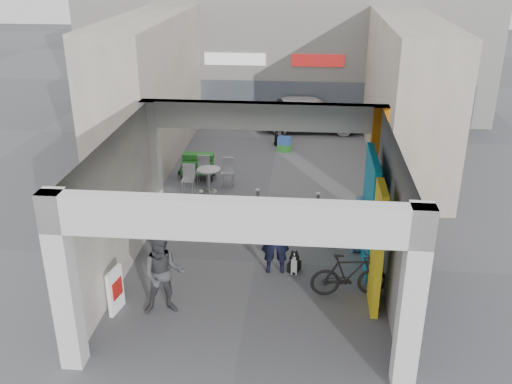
# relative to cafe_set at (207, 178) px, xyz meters

# --- Properties ---
(ground) EXTENTS (90.00, 90.00, 0.00)m
(ground) POSITION_rel_cafe_set_xyz_m (1.99, -4.54, -0.33)
(ground) COLOR #57575C
(ground) RESTS_ON ground
(arcade_canopy) EXTENTS (6.40, 6.45, 6.40)m
(arcade_canopy) POSITION_rel_cafe_set_xyz_m (2.53, -5.36, 1.97)
(arcade_canopy) COLOR silver
(arcade_canopy) RESTS_ON ground
(far_building) EXTENTS (18.00, 4.08, 8.00)m
(far_building) POSITION_rel_cafe_set_xyz_m (1.99, 9.45, 3.66)
(far_building) COLOR white
(far_building) RESTS_ON ground
(plaza_bldg_left) EXTENTS (2.00, 9.00, 5.00)m
(plaza_bldg_left) POSITION_rel_cafe_set_xyz_m (-2.51, 2.96, 2.17)
(plaza_bldg_left) COLOR beige
(plaza_bldg_left) RESTS_ON ground
(plaza_bldg_right) EXTENTS (2.00, 9.00, 5.00)m
(plaza_bldg_right) POSITION_rel_cafe_set_xyz_m (6.49, 2.96, 2.17)
(plaza_bldg_right) COLOR beige
(plaza_bldg_right) RESTS_ON ground
(bollard_left) EXTENTS (0.09, 0.09, 0.86)m
(bollard_left) POSITION_rel_cafe_set_xyz_m (0.26, -2.27, 0.10)
(bollard_left) COLOR gray
(bollard_left) RESTS_ON ground
(bollard_center) EXTENTS (0.09, 0.09, 0.97)m
(bollard_center) POSITION_rel_cafe_set_xyz_m (1.84, -2.29, 0.16)
(bollard_center) COLOR gray
(bollard_center) RESTS_ON ground
(bollard_right) EXTENTS (0.09, 0.09, 0.95)m
(bollard_right) POSITION_rel_cafe_set_xyz_m (3.52, -2.31, 0.14)
(bollard_right) COLOR gray
(bollard_right) RESTS_ON ground
(advert_board_near) EXTENTS (0.19, 0.56, 1.00)m
(advert_board_near) POSITION_rel_cafe_set_xyz_m (-0.76, -6.84, 0.18)
(advert_board_near) COLOR silver
(advert_board_near) RESTS_ON ground
(advert_board_far) EXTENTS (0.15, 0.56, 1.00)m
(advert_board_far) POSITION_rel_cafe_set_xyz_m (-0.76, -2.88, 0.18)
(advert_board_far) COLOR silver
(advert_board_far) RESTS_ON ground
(cafe_set) EXTENTS (1.54, 1.24, 0.93)m
(cafe_set) POSITION_rel_cafe_set_xyz_m (0.00, 0.00, 0.00)
(cafe_set) COLOR #AFAFB4
(cafe_set) RESTS_ON ground
(produce_stand) EXTENTS (1.23, 0.67, 0.81)m
(produce_stand) POSITION_rel_cafe_set_xyz_m (-0.46, 0.84, -0.01)
(produce_stand) COLOR black
(produce_stand) RESTS_ON ground
(crate_stack) EXTENTS (0.54, 0.48, 0.56)m
(crate_stack) POSITION_rel_cafe_set_xyz_m (2.31, 3.85, -0.05)
(crate_stack) COLOR #1C5F1B
(crate_stack) RESTS_ON ground
(border_collie) EXTENTS (0.23, 0.46, 0.63)m
(border_collie) POSITION_rel_cafe_set_xyz_m (2.96, -4.94, -0.08)
(border_collie) COLOR black
(border_collie) RESTS_ON ground
(man_with_dog) EXTENTS (0.73, 0.53, 1.86)m
(man_with_dog) POSITION_rel_cafe_set_xyz_m (2.49, -4.94, 0.60)
(man_with_dog) COLOR black
(man_with_dog) RESTS_ON ground
(man_back_turned) EXTENTS (1.02, 0.87, 1.83)m
(man_back_turned) POSITION_rel_cafe_set_xyz_m (0.28, -6.78, 0.59)
(man_back_turned) COLOR #424245
(man_back_turned) RESTS_ON ground
(man_elderly) EXTENTS (0.81, 0.60, 1.51)m
(man_elderly) POSITION_rel_cafe_set_xyz_m (4.56, -3.70, 0.42)
(man_elderly) COLOR #5680A8
(man_elderly) RESTS_ON ground
(man_crates) EXTENTS (1.14, 0.59, 1.86)m
(man_crates) POSITION_rel_cafe_set_xyz_m (2.09, 4.51, 0.60)
(man_crates) COLOR black
(man_crates) RESTS_ON ground
(bicycle_front) EXTENTS (1.80, 1.03, 0.90)m
(bicycle_front) POSITION_rel_cafe_set_xyz_m (4.29, -3.69, 0.12)
(bicycle_front) COLOR black
(bicycle_front) RESTS_ON ground
(bicycle_rear) EXTENTS (1.77, 0.71, 1.03)m
(bicycle_rear) POSITION_rel_cafe_set_xyz_m (4.19, -5.78, 0.19)
(bicycle_rear) COLOR black
(bicycle_rear) RESTS_ON ground
(white_van) EXTENTS (4.44, 1.90, 1.49)m
(white_van) POSITION_rel_cafe_set_xyz_m (3.20, 6.61, 0.42)
(white_van) COLOR silver
(white_van) RESTS_ON ground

